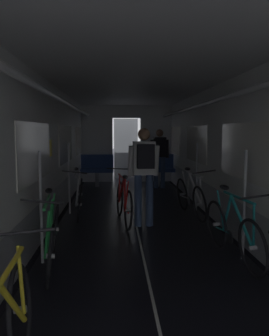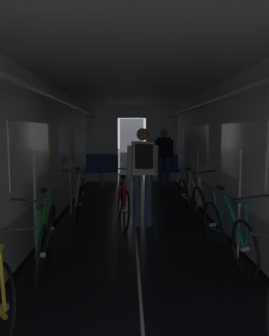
% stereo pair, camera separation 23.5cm
% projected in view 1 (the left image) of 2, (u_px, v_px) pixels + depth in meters
% --- Properties ---
extents(train_car_shell, '(3.14, 12.34, 2.57)m').
position_uv_depth(train_car_shell, '(137.00, 127.00, 5.69)').
color(train_car_shell, black).
rests_on(train_car_shell, ground).
extents(bench_seat_far_left, '(0.98, 0.51, 0.95)m').
position_uv_depth(bench_seat_far_left, '(97.00, 167.00, 10.21)').
color(bench_seat_far_left, gray).
rests_on(bench_seat_far_left, ground).
extents(bench_seat_far_right, '(0.98, 0.51, 0.95)m').
position_uv_depth(bench_seat_far_right, '(158.00, 167.00, 10.30)').
color(bench_seat_far_right, gray).
rests_on(bench_seat_far_right, ground).
extents(bicycle_teal, '(0.47, 1.69, 0.95)m').
position_uv_depth(bicycle_teal, '(233.00, 231.00, 4.37)').
color(bicycle_teal, black).
rests_on(bicycle_teal, ground).
extents(bicycle_green, '(0.44, 1.69, 0.95)m').
position_uv_depth(bicycle_green, '(53.00, 237.00, 4.12)').
color(bicycle_green, black).
rests_on(bicycle_green, ground).
extents(bicycle_white, '(0.50, 1.69, 0.95)m').
position_uv_depth(bicycle_white, '(190.00, 196.00, 6.68)').
color(bicycle_white, black).
rests_on(bicycle_white, ground).
extents(bicycle_silver, '(0.44, 1.69, 0.95)m').
position_uv_depth(bicycle_silver, '(79.00, 196.00, 6.67)').
color(bicycle_silver, black).
rests_on(bicycle_silver, ground).
extents(person_cyclist_aisle, '(0.54, 0.40, 1.69)m').
position_uv_depth(person_cyclist_aisle, '(144.00, 168.00, 5.87)').
color(person_cyclist_aisle, '#384C75').
rests_on(person_cyclist_aisle, ground).
extents(bicycle_red_in_aisle, '(0.46, 1.69, 0.94)m').
position_uv_depth(bicycle_red_in_aisle, '(124.00, 201.00, 6.18)').
color(bicycle_red_in_aisle, black).
rests_on(bicycle_red_in_aisle, ground).
extents(person_standing_near_bench, '(0.53, 0.23, 1.69)m').
position_uv_depth(person_standing_near_bench, '(159.00, 154.00, 9.89)').
color(person_standing_near_bench, '#384C75').
rests_on(person_standing_near_bench, ground).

